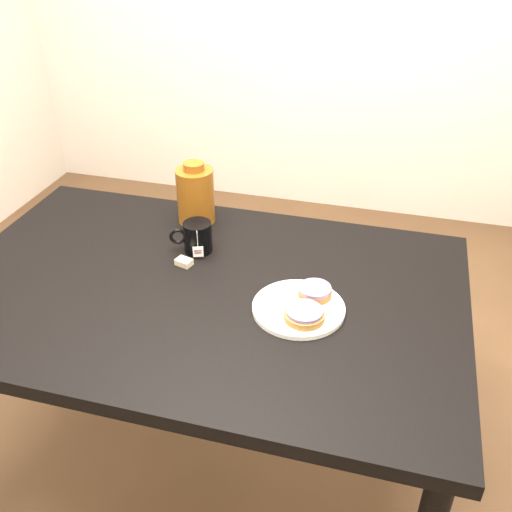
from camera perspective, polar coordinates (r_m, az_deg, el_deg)
name	(u,v)px	position (r m, az deg, el deg)	size (l,w,h in m)	color
ground_plane	(213,464)	(2.07, -4.37, -20.07)	(4.00, 4.00, 0.00)	brown
table	(203,310)	(1.59, -5.36, -5.41)	(1.40, 0.90, 0.75)	black
plate	(299,307)	(1.45, 4.28, -5.16)	(0.23, 0.23, 0.02)	white
bagel_back	(315,291)	(1.48, 5.91, -3.53)	(0.12, 0.12, 0.03)	brown
bagel_front	(304,314)	(1.40, 4.86, -5.83)	(0.10, 0.10, 0.03)	brown
mug	(197,237)	(1.67, -5.91, 1.93)	(0.13, 0.11, 0.09)	black
teabag_pouch	(184,262)	(1.63, -7.21, -0.61)	(0.04, 0.03, 0.02)	#C6B793
bagel_package	(195,195)	(1.81, -6.07, 6.11)	(0.15, 0.15, 0.20)	#582C0B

